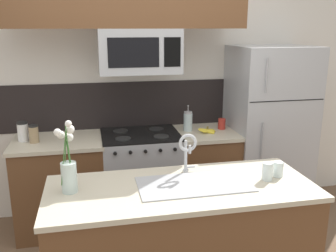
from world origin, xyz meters
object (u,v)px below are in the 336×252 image
at_px(stove_range, 141,178).
at_px(microwave, 139,51).
at_px(storage_jar_tall, 23,132).
at_px(sink_faucet, 187,148).
at_px(coffee_tin, 222,124).
at_px(refrigerator, 267,130).
at_px(spare_glass, 278,169).
at_px(banana_bunch, 207,131).
at_px(storage_jar_medium, 34,134).
at_px(french_press, 188,121).
at_px(flower_vase, 69,170).
at_px(drinking_glass, 267,171).

relative_size(stove_range, microwave, 1.25).
distance_m(storage_jar_tall, sink_faucet, 1.69).
distance_m(microwave, coffee_tin, 1.14).
height_order(refrigerator, spare_glass, refrigerator).
bearing_deg(stove_range, refrigerator, 0.85).
bearing_deg(microwave, banana_bunch, -3.48).
height_order(refrigerator, storage_jar_medium, refrigerator).
height_order(french_press, coffee_tin, french_press).
xyz_separation_m(storage_jar_medium, flower_vase, (0.36, -1.15, 0.07)).
bearing_deg(microwave, spare_glass, -56.19).
bearing_deg(spare_glass, banana_bunch, 97.12).
height_order(stove_range, storage_jar_tall, storage_jar_tall).
relative_size(stove_range, spare_glass, 8.55).
distance_m(banana_bunch, french_press, 0.22).
height_order(sink_faucet, flower_vase, flower_vase).
distance_m(stove_range, french_press, 0.74).
xyz_separation_m(french_press, spare_glass, (0.32, -1.29, -0.05)).
xyz_separation_m(microwave, storage_jar_medium, (-0.99, -0.01, -0.73)).
distance_m(storage_jar_tall, french_press, 1.59).
distance_m(storage_jar_medium, banana_bunch, 1.65).
height_order(french_press, sink_faucet, sink_faucet).
xyz_separation_m(refrigerator, spare_glass, (-0.54, -1.25, 0.09)).
relative_size(refrigerator, drinking_glass, 13.93).
height_order(banana_bunch, flower_vase, flower_vase).
bearing_deg(refrigerator, banana_bunch, -173.25).
relative_size(coffee_tin, spare_glass, 1.01).
xyz_separation_m(sink_faucet, drinking_glass, (0.51, -0.22, -0.13)).
xyz_separation_m(microwave, flower_vase, (-0.62, -1.17, -0.66)).
distance_m(french_press, drinking_glass, 1.36).
distance_m(sink_faucet, flower_vase, 0.83).
height_order(microwave, sink_faucet, microwave).
xyz_separation_m(microwave, french_press, (0.50, 0.08, -0.71)).
bearing_deg(flower_vase, storage_jar_tall, 110.92).
bearing_deg(drinking_glass, french_press, 99.00).
distance_m(refrigerator, banana_bunch, 0.70).
distance_m(banana_bunch, sink_faucet, 1.12).
distance_m(drinking_glass, flower_vase, 1.34).
relative_size(refrigerator, storage_jar_tall, 9.57).
xyz_separation_m(french_press, sink_faucet, (-0.30, -1.12, 0.10)).
xyz_separation_m(french_press, coffee_tin, (0.36, -0.01, -0.04)).
xyz_separation_m(storage_jar_medium, banana_bunch, (1.65, -0.03, -0.06)).
height_order(refrigerator, banana_bunch, refrigerator).
bearing_deg(storage_jar_medium, microwave, 0.83).
xyz_separation_m(microwave, spare_glass, (0.81, -1.21, -0.76)).
xyz_separation_m(storage_jar_tall, banana_bunch, (1.76, -0.09, -0.07)).
bearing_deg(french_press, stove_range, -173.09).
bearing_deg(refrigerator, french_press, 177.33).
bearing_deg(banana_bunch, drinking_glass, -88.04).
height_order(banana_bunch, drinking_glass, drinking_glass).
height_order(storage_jar_tall, banana_bunch, storage_jar_tall).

